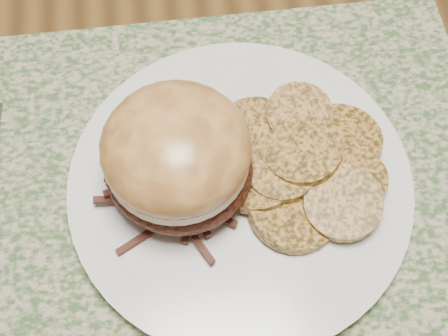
{
  "coord_description": "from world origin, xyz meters",
  "views": [
    {
      "loc": [
        0.04,
        -0.4,
        1.22
      ],
      "look_at": [
        0.07,
        -0.18,
        0.79
      ],
      "focal_mm": 50.0,
      "sensor_mm": 36.0,
      "label": 1
    }
  ],
  "objects": [
    {
      "name": "pork_sandwich",
      "position": [
        0.04,
        -0.18,
        0.81
      ],
      "size": [
        0.15,
        0.14,
        0.09
      ],
      "rotation": [
        0.0,
        0.0,
        -0.38
      ],
      "color": "black",
      "rests_on": "dinner_plate"
    },
    {
      "name": "placemat",
      "position": [
        0.07,
        -0.17,
        0.75
      ],
      "size": [
        0.45,
        0.33,
        0.0
      ],
      "primitive_type": "cube",
      "color": "#3C5E30",
      "rests_on": "dining_table"
    },
    {
      "name": "dinner_plate",
      "position": [
        0.08,
        -0.19,
        0.76
      ],
      "size": [
        0.26,
        0.26,
        0.02
      ],
      "primitive_type": "cylinder",
      "color": "white",
      "rests_on": "placemat"
    },
    {
      "name": "roasted_potatoes",
      "position": [
        0.13,
        -0.19,
        0.78
      ],
      "size": [
        0.16,
        0.16,
        0.04
      ],
      "color": "#BC8137",
      "rests_on": "dinner_plate"
    },
    {
      "name": "ground",
      "position": [
        0.0,
        0.0,
        0.0
      ],
      "size": [
        3.5,
        3.5,
        0.0
      ],
      "primitive_type": "plane",
      "color": "#512D1B",
      "rests_on": "ground"
    },
    {
      "name": "dining_table",
      "position": [
        0.0,
        0.0,
        0.67
      ],
      "size": [
        1.5,
        0.9,
        0.75
      ],
      "color": "brown",
      "rests_on": "ground"
    }
  ]
}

